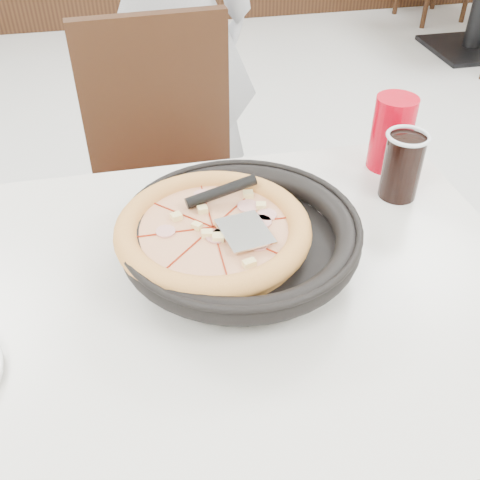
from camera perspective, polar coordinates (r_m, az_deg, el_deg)
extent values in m
plane|color=#ADADA8|center=(1.69, 2.59, -17.07)|extent=(7.00, 7.00, 0.00)
cylinder|color=black|center=(0.92, -1.81, -4.56)|extent=(0.12, 0.12, 0.04)
cylinder|color=black|center=(0.96, 0.00, -0.37)|extent=(0.34, 0.34, 0.01)
cylinder|color=#DC9647|center=(0.95, -2.72, 0.27)|extent=(0.30, 0.30, 0.02)
cube|color=silver|center=(0.91, 0.50, 0.92)|extent=(0.09, 0.10, 0.00)
cylinder|color=black|center=(1.16, 16.12, 7.08)|extent=(0.08, 0.08, 0.13)
cylinder|color=#B70112|center=(1.25, 15.16, 10.43)|extent=(0.09, 0.09, 0.16)
imported|color=#BBBCC1|center=(1.94, -7.48, 21.52)|extent=(0.62, 0.42, 1.66)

